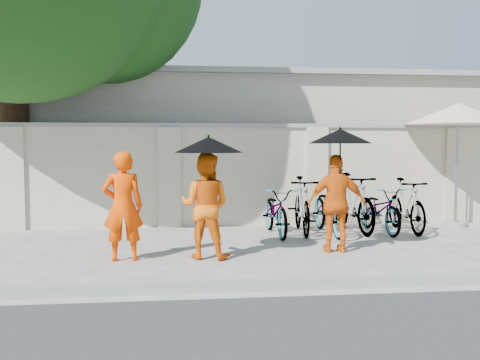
{
  "coord_description": "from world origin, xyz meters",
  "views": [
    {
      "loc": [
        -0.77,
        -7.66,
        1.69
      ],
      "look_at": [
        0.16,
        0.76,
        1.1
      ],
      "focal_mm": 40.0,
      "sensor_mm": 36.0,
      "label": 1
    }
  ],
  "objects": [
    {
      "name": "ground",
      "position": [
        0.0,
        0.0,
        0.0
      ],
      "size": [
        80.0,
        80.0,
        0.0
      ],
      "primitive_type": "plane",
      "color": "#B7B2A8"
    },
    {
      "name": "kerb",
      "position": [
        0.0,
        -1.7,
        0.06
      ],
      "size": [
        40.0,
        0.16,
        0.12
      ],
      "primitive_type": "cube",
      "color": "gray",
      "rests_on": "ground"
    },
    {
      "name": "compound_wall",
      "position": [
        1.0,
        3.2,
        1.0
      ],
      "size": [
        20.0,
        0.3,
        2.0
      ],
      "primitive_type": "cube",
      "color": "beige",
      "rests_on": "ground"
    },
    {
      "name": "building_behind",
      "position": [
        2.0,
        7.0,
        1.6
      ],
      "size": [
        14.0,
        6.0,
        3.2
      ],
      "primitive_type": "cube",
      "color": "#BBAF9B",
      "rests_on": "ground"
    },
    {
      "name": "monk_left",
      "position": [
        -1.6,
        0.07,
        0.79
      ],
      "size": [
        0.61,
        0.44,
        1.57
      ],
      "primitive_type": "imported",
      "rotation": [
        0.0,
        0.0,
        3.25
      ],
      "color": "#FF4300",
      "rests_on": "ground"
    },
    {
      "name": "monk_center",
      "position": [
        -0.42,
        0.1,
        0.77
      ],
      "size": [
        0.89,
        0.79,
        1.55
      ],
      "primitive_type": "imported",
      "rotation": [
        0.0,
        0.0,
        2.83
      ],
      "color": "orange",
      "rests_on": "ground"
    },
    {
      "name": "parasol_center",
      "position": [
        -0.37,
        0.02,
        1.66
      ],
      "size": [
        0.99,
        0.99,
        0.9
      ],
      "color": "black",
      "rests_on": "ground"
    },
    {
      "name": "monk_right",
      "position": [
        1.61,
        0.31,
        0.76
      ],
      "size": [
        0.92,
        0.44,
        1.51
      ],
      "primitive_type": "imported",
      "rotation": [
        0.0,
        0.0,
        3.06
      ],
      "color": "#E65F0C",
      "rests_on": "ground"
    },
    {
      "name": "parasol_right",
      "position": [
        1.63,
        0.23,
        1.79
      ],
      "size": [
        0.97,
        0.97,
        1.04
      ],
      "color": "black",
      "rests_on": "ground"
    },
    {
      "name": "patio_umbrella",
      "position": [
        4.74,
        2.51,
        2.24
      ],
      "size": [
        2.41,
        2.41,
        2.48
      ],
      "rotation": [
        0.0,
        0.0,
        0.18
      ],
      "color": "gray",
      "rests_on": "ground"
    },
    {
      "name": "bike_0",
      "position": [
        0.96,
        1.9,
        0.44
      ],
      "size": [
        0.66,
        1.7,
        0.88
      ],
      "primitive_type": "imported",
      "rotation": [
        0.0,
        0.0,
        0.05
      ],
      "color": "#95959B",
      "rests_on": "ground"
    },
    {
      "name": "bike_1",
      "position": [
        1.46,
        2.01,
        0.53
      ],
      "size": [
        0.65,
        1.8,
        1.06
      ],
      "primitive_type": "imported",
      "rotation": [
        0.0,
        0.0,
        -0.09
      ],
      "color": "#95959B",
      "rests_on": "ground"
    },
    {
      "name": "bike_2",
      "position": [
        1.96,
        1.91,
        0.48
      ],
      "size": [
        0.67,
        1.83,
        0.96
      ],
      "primitive_type": "imported",
      "rotation": [
        0.0,
        0.0,
        0.02
      ],
      "color": "#95959B",
      "rests_on": "ground"
    },
    {
      "name": "bike_3",
      "position": [
        2.46,
        2.08,
        0.56
      ],
      "size": [
        0.72,
        1.9,
        1.12
      ],
      "primitive_type": "imported",
      "rotation": [
        0.0,
        0.0,
        0.11
      ],
      "color": "#95959B",
      "rests_on": "ground"
    },
    {
      "name": "bike_4",
      "position": [
        2.96,
        1.99,
        0.43
      ],
      "size": [
        0.71,
        1.69,
        0.87
      ],
      "primitive_type": "imported",
      "rotation": [
        0.0,
        0.0,
        0.08
      ],
      "color": "#95959B",
      "rests_on": "ground"
    },
    {
      "name": "bike_5",
      "position": [
        3.46,
        1.97,
        0.51
      ],
      "size": [
        0.49,
        1.7,
        1.02
      ],
      "primitive_type": "imported",
      "rotation": [
        0.0,
        0.0,
        -0.01
      ],
      "color": "#95959B",
      "rests_on": "ground"
    }
  ]
}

